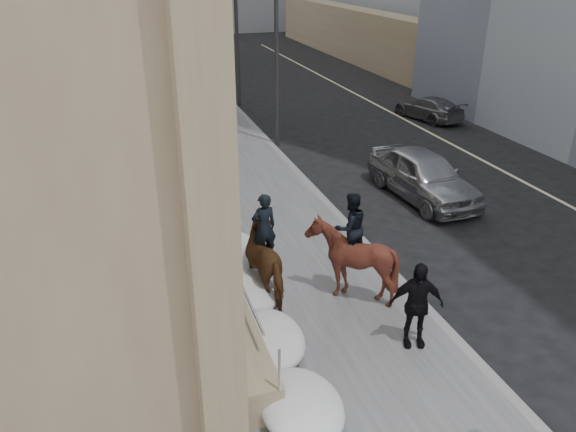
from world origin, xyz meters
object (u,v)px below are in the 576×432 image
(mounted_horse_right, at_px, (351,255))
(pedestrian, at_px, (416,305))
(car_grey, at_px, (428,108))
(mounted_horse_left, at_px, (270,257))
(car_silver, at_px, (423,175))

(mounted_horse_right, height_order, pedestrian, mounted_horse_right)
(pedestrian, bearing_deg, mounted_horse_right, 121.02)
(pedestrian, distance_m, car_grey, 19.42)
(car_grey, bearing_deg, mounted_horse_right, 40.34)
(mounted_horse_left, height_order, pedestrian, mounted_horse_left)
(mounted_horse_right, xyz_separation_m, car_silver, (4.99, 5.22, -0.40))
(car_silver, bearing_deg, mounted_horse_left, -150.76)
(pedestrian, bearing_deg, mounted_horse_left, 146.27)
(pedestrian, height_order, car_grey, pedestrian)
(mounted_horse_left, relative_size, car_silver, 0.52)
(mounted_horse_left, distance_m, pedestrian, 3.72)
(mounted_horse_left, relative_size, car_grey, 0.64)
(mounted_horse_left, xyz_separation_m, car_silver, (6.81, 4.52, -0.29))
(car_grey, bearing_deg, mounted_horse_left, 34.52)
(car_silver, distance_m, car_grey, 10.81)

